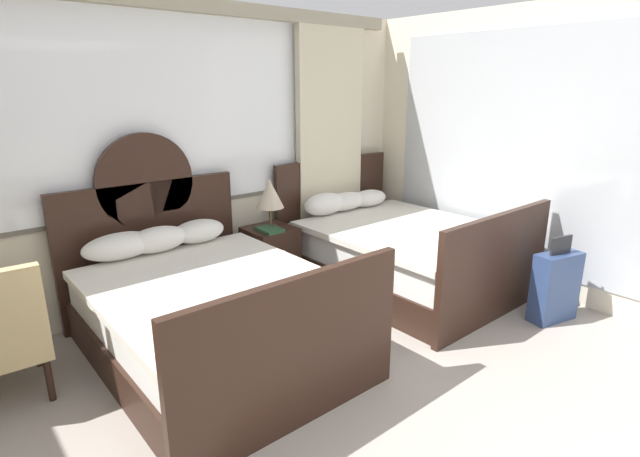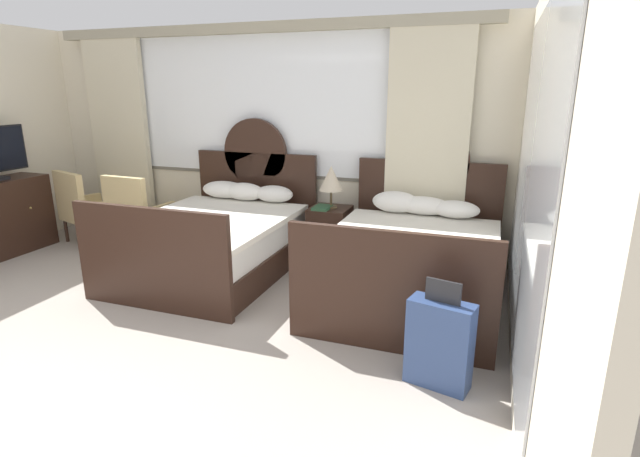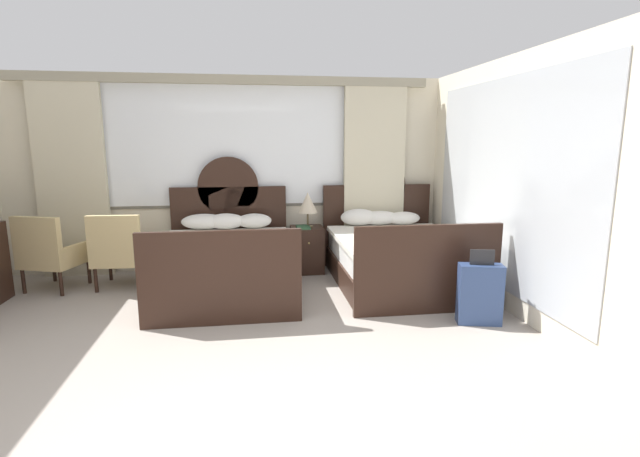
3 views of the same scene
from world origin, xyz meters
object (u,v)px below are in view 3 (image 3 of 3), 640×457
at_px(bed_near_window, 227,262).
at_px(bed_near_mirror, 396,255).
at_px(armchair_by_window_left, 120,251).
at_px(armchair_by_window_centre, 49,253).
at_px(nightstand_between_beds, 307,249).
at_px(table_lamp_on_nightstand, 308,203).
at_px(book_on_nightstand, 303,227).
at_px(suitcase_on_floor, 480,294).

xyz_separation_m(bed_near_window, bed_near_mirror, (2.13, -0.00, -0.00)).
distance_m(armchair_by_window_left, armchair_by_window_centre, 0.82).
bearing_deg(nightstand_between_beds, bed_near_mirror, -33.72).
xyz_separation_m(table_lamp_on_nightstand, book_on_nightstand, (-0.08, -0.09, -0.32)).
relative_size(nightstand_between_beds, armchair_by_window_centre, 0.67).
bearing_deg(nightstand_between_beds, suitcase_on_floor, -55.21).
bearing_deg(table_lamp_on_nightstand, book_on_nightstand, -130.95).
relative_size(armchair_by_window_centre, suitcase_on_floor, 1.24).
height_order(bed_near_window, table_lamp_on_nightstand, bed_near_window).
distance_m(table_lamp_on_nightstand, book_on_nightstand, 0.34).
xyz_separation_m(book_on_nightstand, suitcase_on_floor, (1.55, -2.05, -0.34)).
bearing_deg(armchair_by_window_centre, bed_near_mirror, -4.18).
relative_size(nightstand_between_beds, book_on_nightstand, 2.45).
height_order(table_lamp_on_nightstand, armchair_by_window_centre, table_lamp_on_nightstand).
bearing_deg(table_lamp_on_nightstand, suitcase_on_floor, -55.42).
distance_m(bed_near_mirror, nightstand_between_beds, 1.28).
height_order(table_lamp_on_nightstand, armchair_by_window_left, table_lamp_on_nightstand).
distance_m(bed_near_window, armchair_by_window_left, 1.35).
bearing_deg(nightstand_between_beds, armchair_by_window_centre, -172.89).
bearing_deg(table_lamp_on_nightstand, bed_near_window, -146.82).
distance_m(bed_near_mirror, book_on_nightstand, 1.32).
relative_size(book_on_nightstand, armchair_by_window_centre, 0.27).
xyz_separation_m(bed_near_mirror, armchair_by_window_centre, (-4.27, 0.31, 0.11)).
relative_size(bed_near_window, suitcase_on_floor, 2.81).
height_order(bed_near_mirror, suitcase_on_floor, bed_near_mirror).
xyz_separation_m(bed_near_mirror, suitcase_on_floor, (0.42, -1.43, -0.06)).
distance_m(armchair_by_window_left, suitcase_on_floor, 4.25).
bearing_deg(bed_near_window, armchair_by_window_centre, 171.71).
xyz_separation_m(book_on_nightstand, armchair_by_window_left, (-2.32, -0.32, -0.17)).
relative_size(nightstand_between_beds, suitcase_on_floor, 0.83).
bearing_deg(armchair_by_window_left, suitcase_on_floor, -24.19).
bearing_deg(armchair_by_window_centre, table_lamp_on_nightstand, 7.04).
bearing_deg(book_on_nightstand, armchair_by_window_left, -172.26).
distance_m(bed_near_window, book_on_nightstand, 1.22).
height_order(armchair_by_window_left, suitcase_on_floor, armchair_by_window_left).
distance_m(bed_near_window, bed_near_mirror, 2.13).
xyz_separation_m(table_lamp_on_nightstand, armchair_by_window_left, (-2.40, -0.40, -0.49)).
xyz_separation_m(nightstand_between_beds, armchair_by_window_left, (-2.38, -0.40, 0.16)).
height_order(bed_near_mirror, armchair_by_window_centre, bed_near_mirror).
distance_m(nightstand_between_beds, table_lamp_on_nightstand, 0.65).
bearing_deg(armchair_by_window_centre, suitcase_on_floor, -20.40).
bearing_deg(book_on_nightstand, table_lamp_on_nightstand, 49.05).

